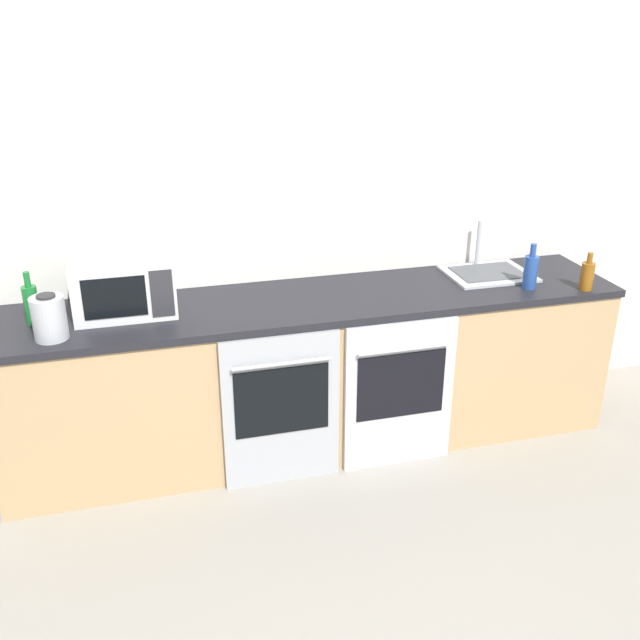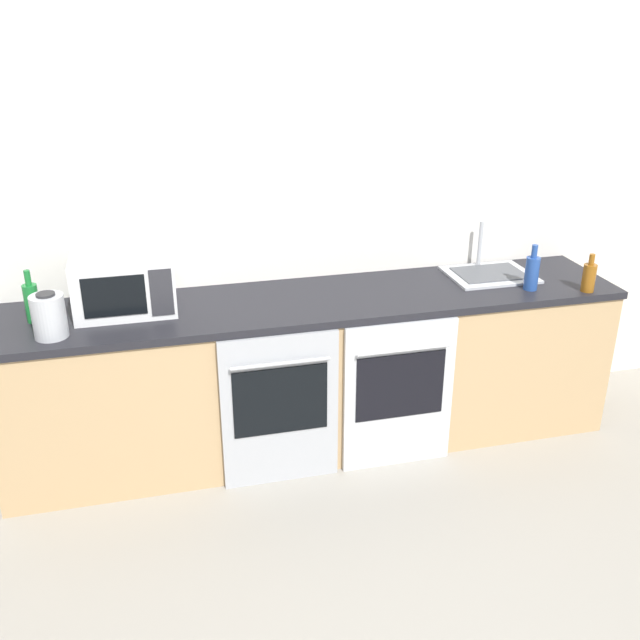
{
  "view_description": "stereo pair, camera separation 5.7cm",
  "coord_description": "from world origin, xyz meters",
  "px_view_note": "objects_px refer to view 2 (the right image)",
  "views": [
    {
      "loc": [
        -0.89,
        -1.46,
        2.29
      ],
      "look_at": [
        0.03,
        1.96,
        0.75
      ],
      "focal_mm": 40.0,
      "sensor_mm": 36.0,
      "label": 1
    },
    {
      "loc": [
        -0.83,
        -1.47,
        2.29
      ],
      "look_at": [
        0.03,
        1.96,
        0.75
      ],
      "focal_mm": 40.0,
      "sensor_mm": 36.0,
      "label": 2
    }
  ],
  "objects_px": {
    "bottle_blue": "(532,272)",
    "kettle": "(49,316)",
    "oven_left": "(280,410)",
    "microwave": "(124,283)",
    "bottle_green": "(32,302)",
    "oven_right": "(399,395)",
    "sink": "(489,273)",
    "bottle_amber": "(589,277)"
  },
  "relations": [
    {
      "from": "bottle_amber",
      "to": "sink",
      "type": "relative_size",
      "value": 0.44
    },
    {
      "from": "bottle_blue",
      "to": "sink",
      "type": "xyz_separation_m",
      "value": [
        -0.12,
        0.26,
        -0.08
      ]
    },
    {
      "from": "oven_left",
      "to": "bottle_green",
      "type": "relative_size",
      "value": 3.17
    },
    {
      "from": "microwave",
      "to": "bottle_green",
      "type": "bearing_deg",
      "value": -174.5
    },
    {
      "from": "oven_right",
      "to": "sink",
      "type": "distance_m",
      "value": 0.94
    },
    {
      "from": "oven_left",
      "to": "bottle_amber",
      "type": "height_order",
      "value": "bottle_amber"
    },
    {
      "from": "microwave",
      "to": "bottle_green",
      "type": "xyz_separation_m",
      "value": [
        -0.44,
        -0.04,
        -0.04
      ]
    },
    {
      "from": "bottle_amber",
      "to": "bottle_blue",
      "type": "bearing_deg",
      "value": 160.63
    },
    {
      "from": "bottle_green",
      "to": "sink",
      "type": "bearing_deg",
      "value": 1.52
    },
    {
      "from": "oven_left",
      "to": "kettle",
      "type": "xyz_separation_m",
      "value": [
        -1.05,
        0.16,
        0.56
      ]
    },
    {
      "from": "oven_left",
      "to": "microwave",
      "type": "distance_m",
      "value": 1.02
    },
    {
      "from": "oven_left",
      "to": "bottle_amber",
      "type": "xyz_separation_m",
      "value": [
        1.73,
        0.08,
        0.54
      ]
    },
    {
      "from": "oven_left",
      "to": "microwave",
      "type": "xyz_separation_m",
      "value": [
        -0.71,
        0.41,
        0.61
      ]
    },
    {
      "from": "oven_right",
      "to": "bottle_green",
      "type": "xyz_separation_m",
      "value": [
        -1.79,
        0.37,
        0.56
      ]
    },
    {
      "from": "kettle",
      "to": "oven_left",
      "type": "bearing_deg",
      "value": -8.51
    },
    {
      "from": "kettle",
      "to": "sink",
      "type": "bearing_deg",
      "value": 6.61
    },
    {
      "from": "oven_right",
      "to": "bottle_blue",
      "type": "distance_m",
      "value": 0.99
    },
    {
      "from": "oven_left",
      "to": "bottle_amber",
      "type": "bearing_deg",
      "value": 2.48
    },
    {
      "from": "oven_left",
      "to": "bottle_amber",
      "type": "relative_size",
      "value": 3.99
    },
    {
      "from": "oven_left",
      "to": "oven_right",
      "type": "relative_size",
      "value": 1.0
    },
    {
      "from": "microwave",
      "to": "kettle",
      "type": "bearing_deg",
      "value": -143.59
    },
    {
      "from": "oven_right",
      "to": "bottle_blue",
      "type": "bearing_deg",
      "value": 12.35
    },
    {
      "from": "microwave",
      "to": "kettle",
      "type": "distance_m",
      "value": 0.43
    },
    {
      "from": "bottle_green",
      "to": "kettle",
      "type": "height_order",
      "value": "bottle_green"
    },
    {
      "from": "bottle_amber",
      "to": "kettle",
      "type": "distance_m",
      "value": 2.78
    },
    {
      "from": "bottle_blue",
      "to": "bottle_amber",
      "type": "relative_size",
      "value": 1.2
    },
    {
      "from": "oven_right",
      "to": "kettle",
      "type": "relative_size",
      "value": 3.86
    },
    {
      "from": "oven_right",
      "to": "microwave",
      "type": "relative_size",
      "value": 1.7
    },
    {
      "from": "microwave",
      "to": "bottle_green",
      "type": "height_order",
      "value": "microwave"
    },
    {
      "from": "bottle_blue",
      "to": "sink",
      "type": "height_order",
      "value": "sink"
    },
    {
      "from": "microwave",
      "to": "bottle_amber",
      "type": "height_order",
      "value": "microwave"
    },
    {
      "from": "bottle_green",
      "to": "bottle_blue",
      "type": "height_order",
      "value": "bottle_green"
    },
    {
      "from": "oven_right",
      "to": "bottle_blue",
      "type": "height_order",
      "value": "bottle_blue"
    },
    {
      "from": "oven_right",
      "to": "bottle_green",
      "type": "distance_m",
      "value": 1.91
    },
    {
      "from": "microwave",
      "to": "sink",
      "type": "distance_m",
      "value": 2.04
    },
    {
      "from": "bottle_green",
      "to": "bottle_amber",
      "type": "relative_size",
      "value": 1.26
    },
    {
      "from": "kettle",
      "to": "bottle_blue",
      "type": "bearing_deg",
      "value": 0.44
    },
    {
      "from": "bottle_blue",
      "to": "bottle_amber",
      "type": "bearing_deg",
      "value": -19.37
    },
    {
      "from": "kettle",
      "to": "sink",
      "type": "relative_size",
      "value": 0.46
    },
    {
      "from": "bottle_amber",
      "to": "kettle",
      "type": "height_order",
      "value": "kettle"
    },
    {
      "from": "bottle_blue",
      "to": "kettle",
      "type": "distance_m",
      "value": 2.49
    },
    {
      "from": "microwave",
      "to": "bottle_amber",
      "type": "xyz_separation_m",
      "value": [
        2.44,
        -0.33,
        -0.07
      ]
    }
  ]
}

